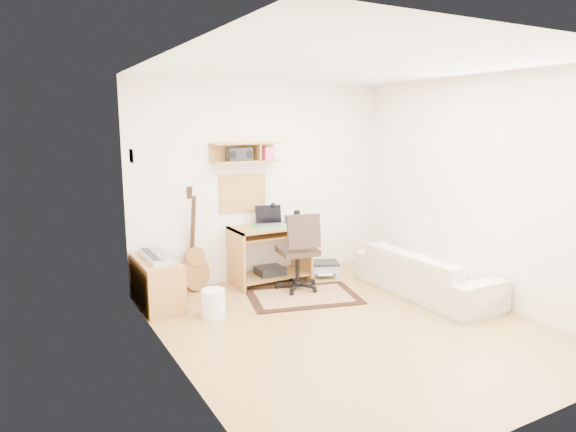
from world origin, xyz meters
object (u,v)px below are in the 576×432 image
sofa (426,265)px  printer (323,268)px  desk (270,254)px  cabinet (157,283)px  task_chair (298,251)px

sofa → printer: bearing=25.6°
desk → printer: (0.80, -0.05, -0.29)m
printer → sofa: bearing=-40.8°
printer → cabinet: bearing=-153.3°
task_chair → sofa: (1.27, -0.90, -0.14)m
desk → task_chair: bearing=-71.8°
task_chair → sofa: size_ratio=0.53×
task_chair → printer: 0.87m
desk → task_chair: 0.50m
task_chair → cabinet: size_ratio=1.12×
sofa → task_chair: bearing=54.8°
task_chair → cabinet: (-1.69, 0.28, -0.23)m
desk → cabinet: desk is taller
task_chair → sofa: task_chair is taller
printer → sofa: (0.63, -1.31, 0.28)m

